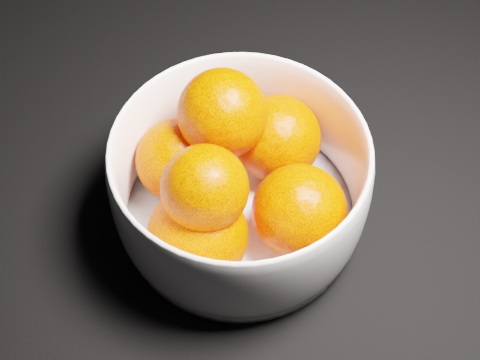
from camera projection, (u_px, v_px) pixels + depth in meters
name	position (u px, v px, depth m)	size (l,w,h in m)	color
bowl	(240.00, 184.00, 0.52)	(0.20, 0.20, 0.10)	white
orange_pile	(233.00, 176.00, 0.51)	(0.17, 0.16, 0.11)	#FF4202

